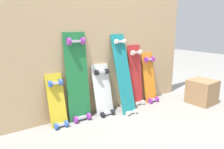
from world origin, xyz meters
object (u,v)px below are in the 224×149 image
object	(u,v)px
skateboard_teal	(124,77)
wooden_crate	(202,92)
skateboard_yellow	(57,104)
skateboard_green	(78,80)
skateboard_orange	(150,80)
skateboard_red	(136,78)
skateboard_white	(103,93)

from	to	relation	value
skateboard_teal	wooden_crate	distance (m)	1.06
skateboard_yellow	wooden_crate	bearing A→B (deg)	-14.11
skateboard_yellow	skateboard_green	xyz separation A→B (m)	(0.23, 0.02, 0.20)
skateboard_teal	skateboard_orange	bearing A→B (deg)	7.96
skateboard_yellow	skateboard_orange	bearing A→B (deg)	-0.03
skateboard_red	skateboard_orange	bearing A→B (deg)	-5.00
skateboard_red	wooden_crate	bearing A→B (deg)	-32.34
skateboard_green	skateboard_yellow	bearing A→B (deg)	-175.12
skateboard_red	skateboard_orange	distance (m)	0.23
skateboard_teal	skateboard_red	bearing A→B (deg)	18.79
skateboard_teal	skateboard_orange	world-z (taller)	skateboard_teal
skateboard_white	skateboard_red	world-z (taller)	skateboard_red
skateboard_teal	skateboard_red	xyz separation A→B (m)	(0.25, 0.08, -0.06)
skateboard_yellow	skateboard_green	distance (m)	0.31
skateboard_orange	skateboard_red	bearing A→B (deg)	175.00
skateboard_green	skateboard_orange	world-z (taller)	skateboard_green
skateboard_green	wooden_crate	distance (m)	1.59
skateboard_yellow	skateboard_teal	distance (m)	0.79
wooden_crate	skateboard_white	bearing A→B (deg)	160.51
skateboard_white	wooden_crate	bearing A→B (deg)	-19.49
skateboard_yellow	skateboard_green	world-z (taller)	skateboard_green
skateboard_white	skateboard_teal	size ratio (longest dim) A/B	0.66
skateboard_green	skateboard_orange	size ratio (longest dim) A/B	1.39
skateboard_green	skateboard_teal	xyz separation A→B (m)	(0.53, -0.09, -0.02)
skateboard_white	wooden_crate	size ratio (longest dim) A/B	2.07
skateboard_yellow	skateboard_red	world-z (taller)	skateboard_red
skateboard_green	skateboard_red	distance (m)	0.78
wooden_crate	skateboard_yellow	bearing A→B (deg)	165.89
skateboard_green	skateboard_red	xyz separation A→B (m)	(0.78, -0.00, -0.09)
skateboard_white	skateboard_teal	bearing A→B (deg)	-13.71
skateboard_teal	skateboard_red	distance (m)	0.27
skateboard_green	skateboard_teal	world-z (taller)	skateboard_green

